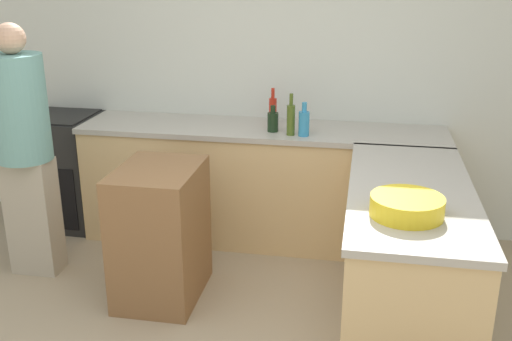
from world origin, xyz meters
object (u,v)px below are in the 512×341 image
at_px(hot_sauce_bottle, 273,110).
at_px(olive_oil_bottle, 291,119).
at_px(wine_bottle_dark, 273,121).
at_px(dish_soap_bottle, 304,123).
at_px(range_oven, 63,170).
at_px(person_by_range, 24,144).
at_px(island_table, 160,233).
at_px(mixing_bowl, 407,206).

distance_m(hot_sauce_bottle, olive_oil_bottle, 0.32).
bearing_deg(wine_bottle_dark, dish_soap_bottle, -17.86).
bearing_deg(range_oven, olive_oil_bottle, -5.60).
relative_size(wine_bottle_dark, person_by_range, 0.11).
bearing_deg(olive_oil_bottle, wine_bottle_dark, 152.98).
xyz_separation_m(island_table, dish_soap_bottle, (0.83, 0.80, 0.58)).
relative_size(island_table, mixing_bowl, 2.46).
bearing_deg(range_oven, island_table, -39.68).
bearing_deg(olive_oil_bottle, person_by_range, -159.58).
height_order(dish_soap_bottle, wine_bottle_dark, dish_soap_bottle).
bearing_deg(dish_soap_bottle, mixing_bowl, -63.93).
bearing_deg(mixing_bowl, range_oven, 150.23).
height_order(dish_soap_bottle, olive_oil_bottle, olive_oil_bottle).
height_order(range_oven, island_table, range_oven).
bearing_deg(olive_oil_bottle, dish_soap_bottle, -2.52).
bearing_deg(hot_sauce_bottle, person_by_range, -149.60).
bearing_deg(person_by_range, olive_oil_bottle, 20.42).
xyz_separation_m(mixing_bowl, wine_bottle_dark, (-0.90, 1.42, 0.03)).
relative_size(island_table, wine_bottle_dark, 4.56).
bearing_deg(island_table, person_by_range, 170.94).
xyz_separation_m(island_table, mixing_bowl, (1.49, -0.54, 0.53)).
xyz_separation_m(dish_soap_bottle, wine_bottle_dark, (-0.24, 0.08, -0.02)).
bearing_deg(range_oven, mixing_bowl, -29.77).
relative_size(island_table, olive_oil_bottle, 2.93).
bearing_deg(wine_bottle_dark, island_table, -124.25).
xyz_separation_m(island_table, wine_bottle_dark, (0.60, 0.88, 0.56)).
height_order(mixing_bowl, wine_bottle_dark, wine_bottle_dark).
bearing_deg(olive_oil_bottle, hot_sauce_bottle, 122.99).
relative_size(dish_soap_bottle, person_by_range, 0.14).
distance_m(island_table, person_by_range, 1.12).
distance_m(wine_bottle_dark, person_by_range, 1.74).
bearing_deg(wine_bottle_dark, mixing_bowl, -57.77).
height_order(range_oven, olive_oil_bottle, olive_oil_bottle).
bearing_deg(hot_sauce_bottle, mixing_bowl, -60.15).
bearing_deg(dish_soap_bottle, hot_sauce_bottle, 134.73).
bearing_deg(olive_oil_bottle, mixing_bowl, -60.80).
bearing_deg(range_oven, person_by_range, -76.29).
relative_size(range_oven, wine_bottle_dark, 4.78).
bearing_deg(island_table, mixing_bowl, -20.06).
height_order(range_oven, wine_bottle_dark, wine_bottle_dark).
height_order(dish_soap_bottle, person_by_range, person_by_range).
bearing_deg(island_table, range_oven, 140.32).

